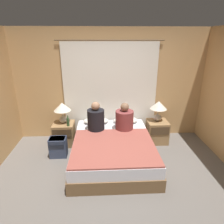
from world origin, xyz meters
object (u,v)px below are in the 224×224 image
object	(u,v)px
pillow_right	(126,120)
backpack_on_floor	(58,146)
lamp_right	(158,107)
person_left_in_bed	(96,119)
lamp_left	(62,109)
nightstand_left	(64,134)
person_right_in_bed	(124,119)
bed	(113,149)
pillow_left	(96,121)
beer_bottle_on_left_stand	(68,122)
nightstand_right	(157,131)

from	to	relation	value
pillow_right	backpack_on_floor	size ratio (longest dim) A/B	1.38
lamp_right	person_left_in_bed	size ratio (longest dim) A/B	0.74
pillow_right	lamp_left	bearing A→B (deg)	-177.41
nightstand_left	person_right_in_bed	distance (m)	1.41
pillow_right	person_right_in_bed	size ratio (longest dim) A/B	0.96
pillow_right	backpack_on_floor	world-z (taller)	pillow_right
bed	pillow_left	world-z (taller)	pillow_left
bed	lamp_right	size ratio (longest dim) A/B	4.25
nightstand_left	pillow_left	xyz separation A→B (m)	(0.72, 0.11, 0.25)
lamp_right	beer_bottle_on_left_stand	world-z (taller)	lamp_right
lamp_left	person_right_in_bed	distance (m)	1.37
pillow_left	person_left_in_bed	bearing A→B (deg)	-88.47
nightstand_right	person_left_in_bed	size ratio (longest dim) A/B	0.81
lamp_right	person_left_in_bed	distance (m)	1.42
nightstand_right	person_right_in_bed	xyz separation A→B (m)	(-0.79, -0.25, 0.42)
nightstand_right	pillow_right	bearing A→B (deg)	170.96
nightstand_right	lamp_left	size ratio (longest dim) A/B	1.09
pillow_left	backpack_on_floor	size ratio (longest dim) A/B	1.38
nightstand_left	person_left_in_bed	xyz separation A→B (m)	(0.73, -0.25, 0.44)
nightstand_left	person_left_in_bed	distance (m)	0.89
backpack_on_floor	lamp_right	bearing A→B (deg)	14.43
pillow_left	beer_bottle_on_left_stand	size ratio (longest dim) A/B	2.40
pillow_right	nightstand_left	bearing A→B (deg)	-175.30
nightstand_right	person_left_in_bed	bearing A→B (deg)	-169.79
beer_bottle_on_left_stand	bed	bearing A→B (deg)	-29.98
nightstand_right	backpack_on_floor	xyz separation A→B (m)	(-2.15, -0.50, -0.02)
nightstand_left	lamp_left	bearing A→B (deg)	90.00
beer_bottle_on_left_stand	backpack_on_floor	distance (m)	0.55
nightstand_left	nightstand_right	size ratio (longest dim) A/B	1.00
nightstand_left	backpack_on_floor	bearing A→B (deg)	-94.27
lamp_left	beer_bottle_on_left_stand	bearing A→B (deg)	-54.48
bed	person_left_in_bed	bearing A→B (deg)	128.10
lamp_left	person_left_in_bed	size ratio (longest dim) A/B	0.74
lamp_left	person_left_in_bed	distance (m)	0.80
bed	backpack_on_floor	world-z (taller)	bed
lamp_left	person_left_in_bed	xyz separation A→B (m)	(0.73, -0.30, -0.13)
lamp_left	lamp_right	world-z (taller)	same
nightstand_left	pillow_right	distance (m)	1.42
lamp_right	pillow_left	bearing A→B (deg)	177.41
bed	person_left_in_bed	size ratio (longest dim) A/B	3.13
lamp_left	backpack_on_floor	distance (m)	0.82
nightstand_left	pillow_right	xyz separation A→B (m)	(1.39, 0.11, 0.25)
pillow_right	beer_bottle_on_left_stand	world-z (taller)	beer_bottle_on_left_stand
bed	person_right_in_bed	xyz separation A→B (m)	(0.27, 0.42, 0.46)
nightstand_left	backpack_on_floor	distance (m)	0.50
person_right_in_bed	person_left_in_bed	bearing A→B (deg)	180.00
nightstand_right	beer_bottle_on_left_stand	distance (m)	2.02
bed	person_left_in_bed	xyz separation A→B (m)	(-0.33, 0.42, 0.48)
bed	pillow_left	size ratio (longest dim) A/B	3.46
bed	beer_bottle_on_left_stand	distance (m)	1.13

